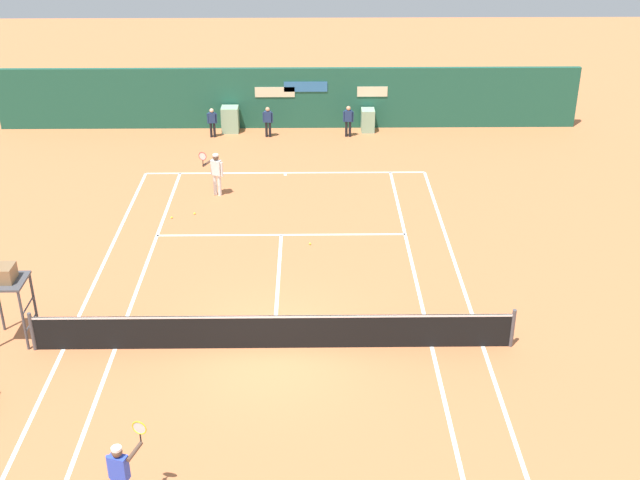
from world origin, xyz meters
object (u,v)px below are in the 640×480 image
(player_near_side, at_px, (121,471))
(tennis_ball_by_sideline, at_px, (195,213))
(ball_kid_centre_post, at_px, (212,121))
(umpire_chair, at_px, (4,281))
(tennis_ball_mid_court, at_px, (310,244))
(tennis_ball_near_service_line, at_px, (172,217))
(ball_kid_right_post, at_px, (268,120))
(player_on_baseline, at_px, (216,171))
(ball_kid_left_post, at_px, (348,119))

(player_near_side, distance_m, tennis_ball_by_sideline, 13.44)
(ball_kid_centre_post, bearing_deg, umpire_chair, 75.33)
(tennis_ball_mid_court, relative_size, tennis_ball_near_service_line, 1.00)
(ball_kid_right_post, relative_size, tennis_ball_by_sideline, 19.19)
(umpire_chair, bearing_deg, tennis_ball_near_service_line, 158.01)
(player_near_side, bearing_deg, ball_kid_centre_post, 109.12)
(player_on_baseline, relative_size, ball_kid_right_post, 1.37)
(player_near_side, bearing_deg, player_on_baseline, 106.68)
(player_near_side, xyz_separation_m, tennis_ball_by_sideline, (-0.34, 13.40, -0.89))
(tennis_ball_near_service_line, bearing_deg, ball_kid_centre_post, 86.07)
(umpire_chair, relative_size, ball_kid_left_post, 1.90)
(player_on_baseline, relative_size, player_near_side, 1.01)
(ball_kid_left_post, height_order, tennis_ball_near_service_line, ball_kid_left_post)
(player_on_baseline, xyz_separation_m, ball_kid_left_post, (4.94, 6.14, -0.17))
(ball_kid_left_post, distance_m, tennis_ball_by_sideline, 9.56)
(tennis_ball_near_service_line, height_order, tennis_ball_by_sideline, same)
(tennis_ball_mid_court, xyz_separation_m, tennis_ball_near_service_line, (-4.65, 2.00, 0.00))
(ball_kid_left_post, bearing_deg, ball_kid_centre_post, 6.04)
(ball_kid_centre_post, relative_size, tennis_ball_near_service_line, 18.50)
(player_near_side, relative_size, ball_kid_left_post, 1.32)
(tennis_ball_by_sideline, bearing_deg, umpire_chair, -115.83)
(player_near_side, relative_size, tennis_ball_by_sideline, 25.94)
(umpire_chair, xyz_separation_m, ball_kid_centre_post, (3.47, 15.28, -1.00))
(tennis_ball_mid_court, height_order, tennis_ball_near_service_line, same)
(umpire_chair, xyz_separation_m, tennis_ball_mid_court, (7.57, 5.22, -1.69))
(player_near_side, distance_m, ball_kid_left_post, 21.79)
(player_on_baseline, relative_size, tennis_ball_near_service_line, 26.32)
(ball_kid_right_post, bearing_deg, player_on_baseline, 80.86)
(tennis_ball_near_service_line, bearing_deg, player_on_baseline, 55.01)
(player_on_baseline, relative_size, ball_kid_centre_post, 1.42)
(player_on_baseline, distance_m, tennis_ball_by_sideline, 1.95)
(player_on_baseline, bearing_deg, ball_kid_centre_post, -60.82)
(ball_kid_right_post, height_order, tennis_ball_mid_court, ball_kid_right_post)
(player_on_baseline, relative_size, tennis_ball_by_sideline, 26.32)
(umpire_chair, height_order, ball_kid_centre_post, umpire_chair)
(ball_kid_left_post, relative_size, tennis_ball_by_sideline, 19.68)
(umpire_chair, height_order, player_on_baseline, umpire_chair)
(ball_kid_centre_post, relative_size, tennis_ball_by_sideline, 18.50)
(ball_kid_centre_post, distance_m, ball_kid_right_post, 2.34)
(player_on_baseline, xyz_separation_m, tennis_ball_mid_court, (3.31, -3.92, -0.91))
(umpire_chair, bearing_deg, tennis_ball_mid_court, 124.61)
(ball_kid_left_post, bearing_deg, player_near_side, 82.20)
(player_near_side, bearing_deg, umpire_chair, 141.91)
(umpire_chair, xyz_separation_m, tennis_ball_near_service_line, (2.92, 7.22, -1.69))
(umpire_chair, distance_m, player_near_side, 7.14)
(umpire_chair, distance_m, ball_kid_centre_post, 15.70)
(tennis_ball_mid_court, bearing_deg, tennis_ball_by_sideline, 149.48)
(tennis_ball_mid_court, bearing_deg, ball_kid_centre_post, 112.15)
(ball_kid_centre_post, bearing_deg, player_near_side, 89.52)
(player_near_side, bearing_deg, tennis_ball_by_sideline, 109.18)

